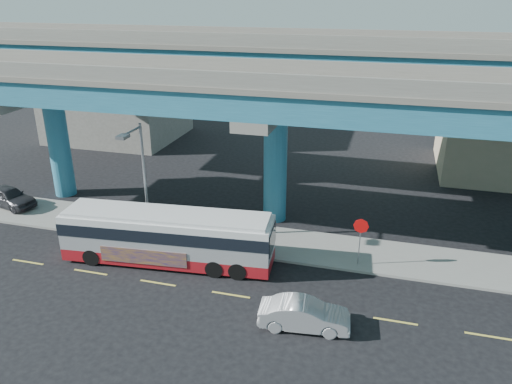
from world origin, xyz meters
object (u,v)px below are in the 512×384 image
(sedan, at_px, (304,315))
(stop_sign, at_px, (361,232))
(street_lamp, at_px, (139,168))
(parked_car, at_px, (9,197))
(transit_bus, at_px, (168,235))

(sedan, relative_size, stop_sign, 1.53)
(sedan, xyz_separation_m, street_lamp, (-10.60, 5.31, 4.15))
(sedan, height_order, street_lamp, street_lamp)
(parked_car, relative_size, stop_sign, 1.61)
(sedan, distance_m, street_lamp, 12.56)
(transit_bus, xyz_separation_m, parked_car, (-13.81, 3.78, -0.78))
(street_lamp, bearing_deg, stop_sign, 3.30)
(stop_sign, bearing_deg, transit_bus, -143.07)
(transit_bus, distance_m, street_lamp, 4.19)
(street_lamp, relative_size, stop_sign, 2.58)
(sedan, xyz_separation_m, stop_sign, (1.89, 6.03, 1.49))
(transit_bus, relative_size, sedan, 2.81)
(transit_bus, xyz_separation_m, sedan, (8.35, -3.77, -0.97))
(transit_bus, bearing_deg, street_lamp, 140.09)
(parked_car, bearing_deg, stop_sign, -80.91)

